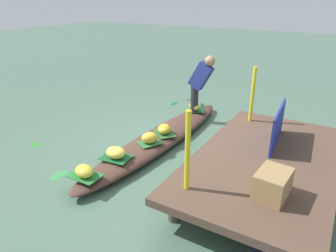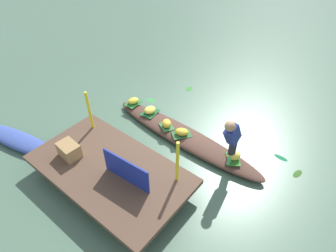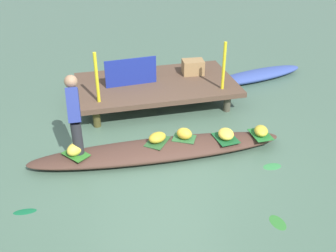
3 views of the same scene
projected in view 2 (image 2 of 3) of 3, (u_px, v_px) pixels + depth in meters
canal_water at (183, 140)px, 6.80m from camera, size 40.00×40.00×0.00m
dock_platform at (110, 170)px, 5.58m from camera, size 3.20×1.80×0.44m
vendor_boat at (183, 136)px, 6.73m from camera, size 4.19×0.81×0.22m
moored_boat at (19, 140)px, 6.62m from camera, size 2.50×1.01×0.22m
leaf_mat_0 at (150, 113)px, 7.24m from camera, size 0.38×0.47×0.01m
banana_bunch_0 at (150, 110)px, 7.19m from camera, size 0.30×0.35×0.16m
leaf_mat_1 at (233, 159)px, 6.01m from camera, size 0.46×0.48×0.01m
banana_bunch_1 at (234, 156)px, 5.95m from camera, size 0.35×0.34×0.20m
leaf_mat_2 at (133, 103)px, 7.56m from camera, size 0.30×0.44×0.01m
banana_bunch_2 at (133, 101)px, 7.51m from camera, size 0.32×0.37×0.15m
leaf_mat_3 at (167, 126)px, 6.83m from camera, size 0.46×0.42×0.01m
banana_bunch_3 at (167, 123)px, 6.77m from camera, size 0.34×0.34×0.18m
leaf_mat_4 at (182, 134)px, 6.61m from camera, size 0.50×0.52×0.01m
banana_bunch_4 at (182, 132)px, 6.56m from camera, size 0.38×0.34×0.16m
vendor_person at (232, 138)px, 5.52m from camera, size 0.20×0.53×1.19m
water_bottle at (229, 161)px, 5.85m from camera, size 0.08×0.08×0.19m
market_banner at (126, 171)px, 5.13m from camera, size 1.03×0.10×0.55m
railing_post_west at (177, 162)px, 5.02m from camera, size 0.06×0.06×0.94m
railing_post_east at (89, 111)px, 6.17m from camera, size 0.06×0.06×0.94m
produce_crate at (69, 150)px, 5.70m from camera, size 0.46×0.36×0.30m
drifting_plant_0 at (298, 174)px, 5.99m from camera, size 0.18×0.30×0.01m
drifting_plant_1 at (281, 158)px, 6.34m from camera, size 0.31×0.13×0.01m
drifting_plant_2 at (189, 89)px, 8.48m from camera, size 0.21×0.31×0.01m
drifting_plant_3 at (151, 100)px, 8.03m from camera, size 0.31×0.19×0.01m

